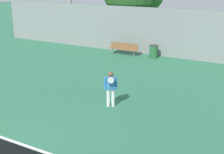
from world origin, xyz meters
The scene contains 4 objects.
tennis_player centered at (1.24, 5.56, 0.88)m, with size 0.54×0.51×1.55m.
bench_courtside_near centered at (-2.62, 14.15, 0.52)m, with size 2.14×0.40×0.85m.
trash_bin centered at (-0.42, 14.35, 0.45)m, with size 0.60×0.60×0.89m.
back_fence centered at (0.00, 15.11, 1.66)m, with size 28.87×0.06×3.31m.
Camera 1 is at (7.39, -5.14, 5.26)m, focal length 50.00 mm.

